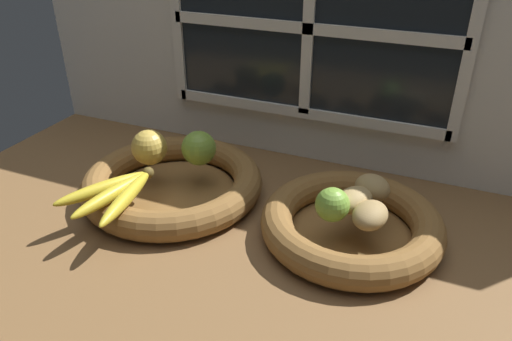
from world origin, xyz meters
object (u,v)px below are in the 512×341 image
(banana_bunch_front, at_px, (115,192))
(lime_near, at_px, (332,205))
(potato_large, at_px, (354,200))
(apple_golden_left, at_px, (149,147))
(potato_back, at_px, (372,188))
(fruit_bowl_right, at_px, (351,224))
(potato_small, at_px, (370,215))
(fruit_bowl_left, at_px, (173,183))
(apple_green_back, at_px, (199,148))

(banana_bunch_front, relative_size, lime_near, 3.32)
(banana_bunch_front, height_order, potato_large, potato_large)
(apple_golden_left, bearing_deg, potato_back, 4.96)
(potato_back, bearing_deg, fruit_bowl_right, -114.44)
(banana_bunch_front, height_order, potato_small, potato_small)
(fruit_bowl_right, height_order, apple_golden_left, apple_golden_left)
(lime_near, bearing_deg, potato_small, 6.67)
(banana_bunch_front, xyz_separation_m, potato_small, (0.45, 0.10, 0.01))
(fruit_bowl_left, relative_size, potato_large, 4.71)
(fruit_bowl_right, bearing_deg, potato_small, -45.00)
(lime_near, bearing_deg, fruit_bowl_left, 172.96)
(apple_golden_left, height_order, banana_bunch_front, apple_golden_left)
(apple_green_back, height_order, potato_small, apple_green_back)
(banana_bunch_front, bearing_deg, potato_small, 12.26)
(potato_small, bearing_deg, fruit_bowl_right, 135.00)
(potato_back, height_order, potato_large, potato_back)
(banana_bunch_front, bearing_deg, potato_large, 17.81)
(fruit_bowl_left, distance_m, apple_green_back, 0.09)
(potato_back, height_order, lime_near, lime_near)
(banana_bunch_front, bearing_deg, fruit_bowl_right, 17.81)
(apple_green_back, relative_size, lime_near, 1.20)
(fruit_bowl_right, height_order, lime_near, lime_near)
(potato_back, xyz_separation_m, potato_large, (-0.02, -0.05, -0.00))
(potato_large, bearing_deg, potato_small, -45.00)
(apple_golden_left, xyz_separation_m, banana_bunch_front, (0.02, -0.14, -0.02))
(banana_bunch_front, bearing_deg, apple_golden_left, 96.85)
(apple_golden_left, xyz_separation_m, potato_small, (0.47, -0.04, -0.02))
(potato_large, bearing_deg, potato_back, 65.56)
(fruit_bowl_left, bearing_deg, lime_near, -7.04)
(potato_back, xyz_separation_m, lime_near, (-0.05, -0.09, 0.01))
(potato_small, distance_m, potato_back, 0.09)
(fruit_bowl_left, relative_size, fruit_bowl_right, 1.13)
(fruit_bowl_left, height_order, lime_near, lime_near)
(fruit_bowl_left, distance_m, lime_near, 0.36)
(fruit_bowl_right, height_order, potato_large, potato_large)
(apple_golden_left, xyz_separation_m, potato_back, (0.46, 0.04, -0.01))
(fruit_bowl_left, height_order, potato_small, potato_small)
(lime_near, bearing_deg, apple_green_back, 163.65)
(fruit_bowl_right, bearing_deg, potato_large, 7.13)
(apple_green_back, relative_size, potato_large, 0.91)
(lime_near, bearing_deg, fruit_bowl_right, 56.31)
(fruit_bowl_right, relative_size, potato_back, 4.94)
(fruit_bowl_left, distance_m, apple_golden_left, 0.09)
(potato_large, bearing_deg, fruit_bowl_right, -172.87)
(banana_bunch_front, distance_m, potato_back, 0.48)
(potato_back, bearing_deg, apple_golden_left, -175.04)
(apple_golden_left, bearing_deg, fruit_bowl_left, -9.50)
(banana_bunch_front, relative_size, potato_back, 2.97)
(apple_golden_left, height_order, potato_large, apple_golden_left)
(apple_green_back, height_order, potato_back, apple_green_back)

